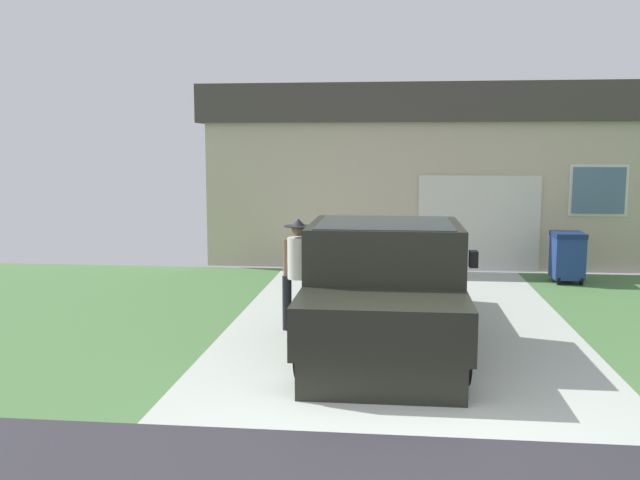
% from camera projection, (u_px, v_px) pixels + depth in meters
% --- Properties ---
extents(pickup_truck, '(2.15, 5.39, 1.72)m').
position_uv_depth(pickup_truck, '(384.00, 291.00, 9.46)').
color(pickup_truck, black).
rests_on(pickup_truck, ground).
extents(person_with_hat, '(0.50, 0.43, 1.68)m').
position_uv_depth(person_with_hat, '(299.00, 266.00, 10.20)').
color(person_with_hat, black).
rests_on(person_with_hat, ground).
extents(handbag, '(0.31, 0.18, 0.42)m').
position_uv_depth(handbag, '(301.00, 326.00, 10.05)').
color(handbag, '#232328').
rests_on(handbag, ground).
extents(house_with_garage, '(10.45, 6.61, 4.14)m').
position_uv_depth(house_with_garage, '(422.00, 172.00, 18.41)').
color(house_with_garage, '#BFB197').
rests_on(house_with_garage, ground).
extents(wheeled_trash_bin, '(0.60, 0.72, 1.02)m').
position_uv_depth(wheeled_trash_bin, '(567.00, 255.00, 13.99)').
color(wheeled_trash_bin, navy).
rests_on(wheeled_trash_bin, ground).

